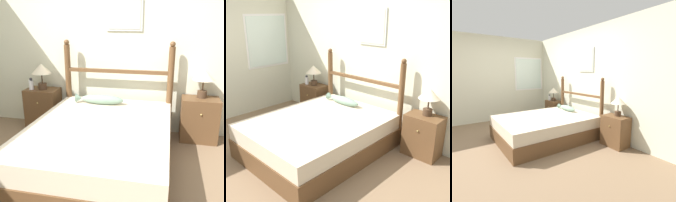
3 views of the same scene
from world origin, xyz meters
The scene contains 10 objects.
ground_plane centered at (0.00, 0.00, 0.00)m, with size 16.00×16.00×0.00m, color #7A6047.
wall_back centered at (0.00, 1.73, 1.28)m, with size 6.40×0.08×2.55m.
bed centered at (0.13, 0.55, 0.25)m, with size 1.60×2.06×0.51m.
headboard centered at (0.13, 1.54, 0.73)m, with size 1.60×0.09×1.37m.
nightstand_left centered at (-1.05, 1.50, 0.31)m, with size 0.50×0.37×0.62m.
nightstand_right centered at (1.31, 1.50, 0.31)m, with size 0.50×0.37×0.62m.
table_lamp_left centered at (-1.03, 1.48, 0.91)m, with size 0.29×0.29×0.40m.
table_lamp_right centered at (1.32, 1.54, 0.91)m, with size 0.29×0.29×0.40m.
bottle centered at (-1.20, 1.43, 0.70)m, with size 0.07×0.07×0.18m.
fish_pillow centered at (-0.07, 1.27, 0.58)m, with size 0.68×0.14×0.14m.
Camera 1 is at (0.85, -2.11, 1.65)m, focal length 42.00 mm.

